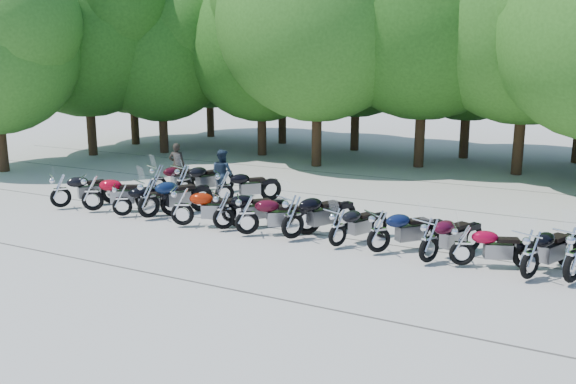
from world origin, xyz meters
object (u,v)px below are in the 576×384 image
at_px(motorcycle_4, 182,205).
at_px(rider_0, 177,165).
at_px(motorcycle_7, 293,216).
at_px(motorcycle_6, 247,214).
at_px(motorcycle_5, 224,209).
at_px(motorcycle_3, 148,197).
at_px(motorcycle_2, 122,199).
at_px(motorcycle_1, 92,192).
at_px(motorcycle_14, 158,179).
at_px(motorcycle_16, 224,186).
at_px(motorcycle_12, 531,253).
at_px(motorcycle_9, 379,230).
at_px(motorcycle_15, 184,180).
at_px(rider_1, 222,174).
at_px(motorcycle_10, 429,239).
at_px(motorcycle_11, 463,244).
at_px(motorcycle_13, 574,254).
at_px(motorcycle_0, 60,190).
at_px(motorcycle_8, 338,226).

xyz_separation_m(motorcycle_4, rider_0, (-3.56, 4.46, 0.17)).
bearing_deg(motorcycle_7, motorcycle_6, 36.80).
height_order(motorcycle_5, motorcycle_7, motorcycle_7).
height_order(motorcycle_3, rider_0, rider_0).
xyz_separation_m(motorcycle_2, motorcycle_4, (2.27, -0.05, 0.07)).
bearing_deg(motorcycle_1, motorcycle_14, -38.96).
xyz_separation_m(motorcycle_5, motorcycle_16, (-1.70, 2.66, 0.00)).
bearing_deg(motorcycle_16, motorcycle_12, -155.08).
bearing_deg(rider_0, motorcycle_9, 134.74).
distance_m(motorcycle_15, rider_1, 1.34).
bearing_deg(motorcycle_5, rider_0, -1.24).
xyz_separation_m(motorcycle_5, motorcycle_6, (0.84, -0.15, 0.01)).
bearing_deg(motorcycle_16, rider_0, 14.78).
distance_m(motorcycle_10, rider_0, 11.48).
height_order(motorcycle_5, motorcycle_11, motorcycle_5).
distance_m(motorcycle_9, motorcycle_13, 4.32).
height_order(motorcycle_10, motorcycle_16, motorcycle_16).
xyz_separation_m(motorcycle_11, motorcycle_15, (-9.81, 2.63, 0.10)).
bearing_deg(motorcycle_5, motorcycle_0, 42.53).
xyz_separation_m(motorcycle_1, motorcycle_14, (0.39, 2.70, -0.04)).
bearing_deg(rider_1, motorcycle_9, 165.99).
bearing_deg(motorcycle_2, motorcycle_7, -124.64).
xyz_separation_m(motorcycle_1, rider_1, (2.42, 3.64, 0.17)).
relative_size(motorcycle_8, rider_0, 1.25).
relative_size(motorcycle_11, motorcycle_12, 0.90).
distance_m(motorcycle_7, motorcycle_14, 6.95).
bearing_deg(motorcycle_13, motorcycle_3, 20.97).
xyz_separation_m(motorcycle_3, motorcycle_6, (3.49, -0.16, -0.05)).
bearing_deg(motorcycle_2, motorcycle_4, -128.17).
bearing_deg(motorcycle_10, motorcycle_6, 25.60).
distance_m(motorcycle_9, rider_1, 7.70).
bearing_deg(motorcycle_8, motorcycle_16, -3.88).
distance_m(motorcycle_1, motorcycle_13, 13.58).
distance_m(motorcycle_13, motorcycle_15, 12.42).
bearing_deg(motorcycle_14, motorcycle_7, -176.26).
xyz_separation_m(motorcycle_0, motorcycle_12, (13.98, -0.01, 0.00)).
bearing_deg(motorcycle_16, motorcycle_1, 84.07).
height_order(motorcycle_5, motorcycle_8, motorcycle_5).
xyz_separation_m(motorcycle_10, motorcycle_16, (-7.48, 2.84, 0.00)).
distance_m(motorcycle_4, motorcycle_6, 2.09).
bearing_deg(motorcycle_10, motorcycle_1, 25.59).
distance_m(motorcycle_9, motorcycle_16, 6.75).
distance_m(motorcycle_12, motorcycle_16, 10.12).
height_order(motorcycle_5, motorcycle_12, motorcycle_12).
bearing_deg(motorcycle_5, motorcycle_9, -139.89).
bearing_deg(motorcycle_0, motorcycle_10, -146.26).
relative_size(motorcycle_7, motorcycle_10, 1.10).
relative_size(motorcycle_4, motorcycle_14, 1.03).
distance_m(motorcycle_10, motorcycle_11, 0.75).
relative_size(motorcycle_10, motorcycle_15, 0.93).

